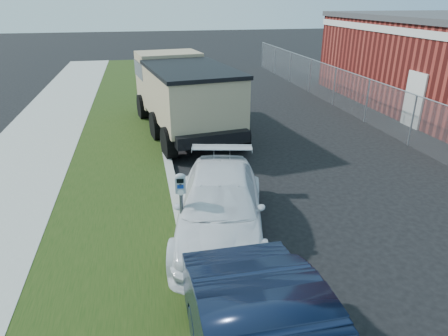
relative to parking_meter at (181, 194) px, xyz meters
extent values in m
plane|color=black|center=(2.65, 0.75, -1.29)|extent=(120.00, 120.00, 0.00)
cube|color=gray|center=(0.05, 2.75, -1.21)|extent=(0.25, 50.00, 0.15)
cube|color=black|center=(-1.55, 2.75, -1.22)|extent=(3.00, 50.00, 0.13)
plane|color=slate|center=(8.65, 7.75, -0.39)|extent=(0.00, 30.00, 30.00)
cylinder|color=#8E929B|center=(8.65, 7.75, 0.51)|extent=(0.04, 30.00, 0.04)
cylinder|color=#8E929B|center=(8.65, 4.75, -0.39)|extent=(0.06, 0.06, 1.80)
cylinder|color=#8E929B|center=(8.65, 7.75, -0.39)|extent=(0.06, 0.06, 1.80)
cylinder|color=#8E929B|center=(8.65, 10.75, -0.39)|extent=(0.06, 0.06, 1.80)
cylinder|color=#8E929B|center=(8.65, 13.75, -0.39)|extent=(0.06, 0.06, 1.80)
cylinder|color=#8E929B|center=(8.65, 16.75, -0.39)|extent=(0.06, 0.06, 1.80)
cylinder|color=#8E929B|center=(8.65, 19.75, -0.39)|extent=(0.06, 0.06, 1.80)
cylinder|color=#8E929B|center=(8.65, 22.75, -0.39)|extent=(0.06, 0.06, 1.80)
cube|color=silver|center=(10.13, 8.75, 2.31)|extent=(0.06, 14.00, 0.30)
cube|color=silver|center=(10.10, 6.75, -0.19)|extent=(0.08, 1.10, 2.20)
cylinder|color=#3F4247|center=(0.00, 0.00, -0.57)|extent=(0.08, 0.08, 1.14)
cube|color=gray|center=(0.00, 0.00, 0.20)|extent=(0.22, 0.16, 0.34)
ellipsoid|color=gray|center=(0.00, 0.00, 0.37)|extent=(0.23, 0.17, 0.13)
cube|color=black|center=(-0.01, -0.07, 0.31)|extent=(0.14, 0.03, 0.09)
cube|color=navy|center=(-0.01, -0.07, 0.19)|extent=(0.13, 0.02, 0.08)
cylinder|color=silver|center=(-0.01, -0.07, 0.06)|extent=(0.13, 0.02, 0.13)
cube|color=#3F4247|center=(-0.01, -0.07, 0.22)|extent=(0.05, 0.01, 0.06)
imported|color=white|center=(0.86, 0.47, -0.61)|extent=(2.87, 4.94, 1.35)
cube|color=black|center=(1.01, 7.82, -0.50)|extent=(3.40, 7.24, 0.38)
cube|color=#998362|center=(0.64, 10.30, 0.40)|extent=(2.82, 2.31, 2.18)
cube|color=black|center=(0.64, 10.30, 0.84)|extent=(2.85, 2.34, 0.65)
cube|color=#998362|center=(1.14, 6.96, 0.40)|extent=(3.26, 4.91, 1.74)
cube|color=black|center=(1.14, 6.96, 1.30)|extent=(3.38, 5.03, 0.13)
cube|color=black|center=(0.49, 11.32, -0.58)|extent=(2.61, 0.55, 0.33)
cylinder|color=black|center=(-0.58, 10.00, -0.74)|extent=(0.50, 1.13, 1.09)
cylinder|color=black|center=(1.90, 10.37, -0.74)|extent=(0.50, 1.13, 1.09)
cylinder|color=black|center=(-0.15, 7.10, -0.74)|extent=(0.50, 1.13, 1.09)
cylinder|color=black|center=(2.33, 7.47, -0.74)|extent=(0.50, 1.13, 1.09)
cylinder|color=black|center=(0.14, 5.16, -0.74)|extent=(0.50, 1.13, 1.09)
cylinder|color=black|center=(2.62, 5.53, -0.74)|extent=(0.50, 1.13, 1.09)
camera|label=1|loc=(-0.63, -7.12, 3.59)|focal=32.00mm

